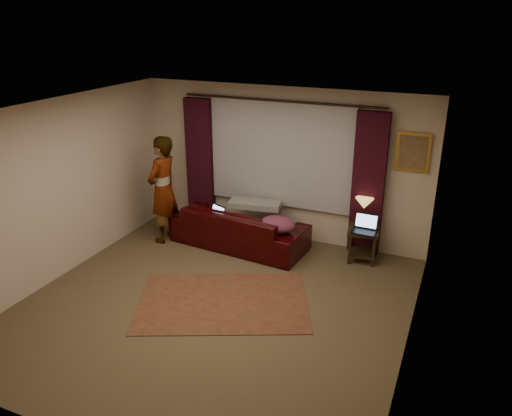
{
  "coord_description": "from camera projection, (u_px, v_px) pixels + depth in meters",
  "views": [
    {
      "loc": [
        2.82,
        -5.08,
        3.71
      ],
      "look_at": [
        0.1,
        1.2,
        1.0
      ],
      "focal_mm": 35.0,
      "sensor_mm": 36.0,
      "label": 1
    }
  ],
  "objects": [
    {
      "name": "picture_frame",
      "position": [
        413.0,
        152.0,
        7.43
      ],
      "size": [
        0.5,
        0.04,
        0.6
      ],
      "primitive_type": "cube",
      "color": "#B68932",
      "rests_on": "wall_back"
    },
    {
      "name": "throw_blanket",
      "position": [
        255.0,
        190.0,
        8.3
      ],
      "size": [
        0.91,
        0.49,
        0.1
      ],
      "primitive_type": "cube",
      "rotation": [
        0.0,
        0.0,
        0.17
      ],
      "color": "gray",
      "rests_on": "sofa"
    },
    {
      "name": "end_table",
      "position": [
        362.0,
        244.0,
        7.88
      ],
      "size": [
        0.55,
        0.55,
        0.55
      ],
      "primitive_type": "cube",
      "rotation": [
        0.0,
        0.0,
        0.16
      ],
      "color": "black",
      "rests_on": "floor"
    },
    {
      "name": "person",
      "position": [
        163.0,
        190.0,
        8.37
      ],
      "size": [
        0.56,
        0.56,
        1.83
      ],
      "primitive_type": "imported",
      "rotation": [
        0.0,
        0.0,
        -1.62
      ],
      "color": "gray",
      "rests_on": "floor"
    },
    {
      "name": "wall_back",
      "position": [
        281.0,
        165.0,
        8.39
      ],
      "size": [
        5.0,
        0.02,
        2.6
      ],
      "primitive_type": "cube",
      "color": "beige",
      "rests_on": "ground"
    },
    {
      "name": "curtain_rod",
      "position": [
        280.0,
        101.0,
        7.9
      ],
      "size": [
        0.04,
        0.04,
        3.4
      ],
      "primitive_type": "cylinder",
      "color": "black",
      "rests_on": "wall_back"
    },
    {
      "name": "drape_left",
      "position": [
        200.0,
        163.0,
        8.9
      ],
      "size": [
        0.5,
        0.14,
        2.3
      ],
      "primitive_type": "cube",
      "color": "black",
      "rests_on": "floor"
    },
    {
      "name": "floor",
      "position": [
        214.0,
        306.0,
        6.74
      ],
      "size": [
        5.0,
        5.0,
        0.01
      ],
      "primitive_type": "cube",
      "color": "brown",
      "rests_on": "ground"
    },
    {
      "name": "laptop_table",
      "position": [
        364.0,
        224.0,
        7.59
      ],
      "size": [
        0.38,
        0.41,
        0.26
      ],
      "primitive_type": null,
      "rotation": [
        0.0,
        0.0,
        -0.03
      ],
      "color": "black",
      "rests_on": "end_table"
    },
    {
      "name": "clothing_pile",
      "position": [
        278.0,
        225.0,
        7.83
      ],
      "size": [
        0.67,
        0.59,
        0.24
      ],
      "primitive_type": "ellipsoid",
      "rotation": [
        0.0,
        0.0,
        -0.31
      ],
      "color": "#682C44",
      "rests_on": "sofa"
    },
    {
      "name": "sofa",
      "position": [
        239.0,
        220.0,
        8.31
      ],
      "size": [
        2.37,
        1.2,
        0.92
      ],
      "primitive_type": "imported",
      "rotation": [
        0.0,
        0.0,
        3.05
      ],
      "color": "black",
      "rests_on": "floor"
    },
    {
      "name": "drape_right",
      "position": [
        368.0,
        185.0,
        7.79
      ],
      "size": [
        0.5,
        0.14,
        2.3
      ],
      "primitive_type": "cube",
      "color": "black",
      "rests_on": "floor"
    },
    {
      "name": "laptop_sofa",
      "position": [
        213.0,
        214.0,
        8.25
      ],
      "size": [
        0.43,
        0.45,
        0.23
      ],
      "primitive_type": null,
      "rotation": [
        0.0,
        0.0,
        -0.4
      ],
      "color": "black",
      "rests_on": "sofa"
    },
    {
      "name": "ceiling",
      "position": [
        207.0,
        114.0,
        5.78
      ],
      "size": [
        5.0,
        5.0,
        0.02
      ],
      "primitive_type": "cube",
      "color": "silver",
      "rests_on": "ground"
    },
    {
      "name": "wall_front",
      "position": [
        68.0,
        324.0,
        4.13
      ],
      "size": [
        5.0,
        0.02,
        2.6
      ],
      "primitive_type": "cube",
      "color": "beige",
      "rests_on": "ground"
    },
    {
      "name": "tiffany_lamp",
      "position": [
        364.0,
        212.0,
        7.81
      ],
      "size": [
        0.29,
        0.29,
        0.46
      ],
      "primitive_type": null,
      "rotation": [
        0.0,
        0.0,
        -0.03
      ],
      "color": "olive",
      "rests_on": "end_table"
    },
    {
      "name": "wall_left",
      "position": [
        58.0,
        190.0,
        7.18
      ],
      "size": [
        0.02,
        5.0,
        2.6
      ],
      "primitive_type": "cube",
      "color": "beige",
      "rests_on": "ground"
    },
    {
      "name": "area_rug",
      "position": [
        223.0,
        302.0,
        6.82
      ],
      "size": [
        2.72,
        2.33,
        0.01
      ],
      "primitive_type": "cube",
      "rotation": [
        0.0,
        0.0,
        0.42
      ],
      "color": "brown",
      "rests_on": "floor"
    },
    {
      "name": "wall_right",
      "position": [
        417.0,
        253.0,
        5.34
      ],
      "size": [
        0.02,
        5.0,
        2.6
      ],
      "primitive_type": "cube",
      "color": "beige",
      "rests_on": "ground"
    },
    {
      "name": "sheer_curtain",
      "position": [
        280.0,
        154.0,
        8.27
      ],
      "size": [
        2.5,
        0.05,
        1.8
      ],
      "primitive_type": "cube",
      "color": "#A3A4AB",
      "rests_on": "wall_back"
    }
  ]
}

